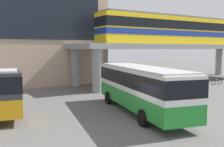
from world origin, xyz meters
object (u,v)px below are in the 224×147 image
train (170,30)px  bus_main (140,84)px  bicycle_black (217,82)px  bicycle_green (181,87)px

train → bus_main: size_ratio=1.87×
bus_main → bicycle_black: size_ratio=6.33×
train → bicycle_black: 9.04m
bus_main → bicycle_black: bus_main is taller
bus_main → bicycle_green: (9.71, 5.66, -1.63)m
bus_main → bicycle_green: bearing=30.2°
train → bicycle_green: 10.02m
train → bicycle_black: train is taller
bus_main → bicycle_green: 11.36m
bicycle_black → bicycle_green: bearing=-172.2°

